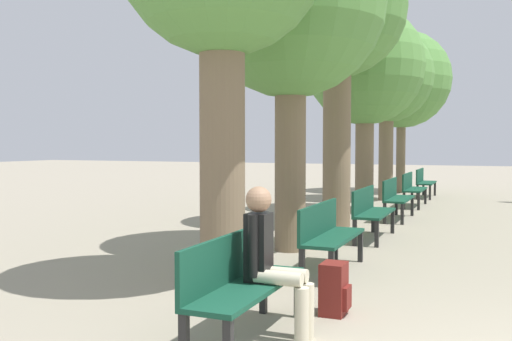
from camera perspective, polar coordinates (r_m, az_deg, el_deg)
The scene contains 13 objects.
bench_row_0 at distance 4.66m, azimuth -1.69°, elevation -10.71°, with size 0.43×1.57×0.84m.
bench_row_1 at distance 7.10m, azimuth 7.14°, elevation -6.07°, with size 0.43×1.57×0.84m.
bench_row_2 at distance 9.65m, azimuth 11.33°, elevation -3.79°, with size 0.43×1.57×0.84m.
bench_row_3 at distance 12.23m, azimuth 13.75°, elevation -2.45°, with size 0.43×1.57×0.84m.
bench_row_4 at distance 14.83m, azimuth 15.32°, elevation -1.58°, with size 0.43×1.57×0.84m.
bench_row_5 at distance 17.44m, azimuth 16.42°, elevation -0.96°, with size 0.43×1.57×0.84m.
tree_row_1 at distance 8.64m, azimuth 3.49°, elevation 16.06°, with size 2.78×2.78×5.03m.
tree_row_2 at distance 11.25m, azimuth 8.16°, elevation 15.18°, with size 2.61×2.61×5.45m.
tree_row_3 at distance 13.58m, azimuth 10.87°, elevation 10.03°, with size 2.71×2.71×4.73m.
tree_row_4 at distance 16.38m, azimuth 12.94°, elevation 9.03°, with size 2.57×2.57×4.74m.
tree_row_5 at distance 19.12m, azimuth 14.36°, elevation 8.76°, with size 3.12×3.12×5.21m.
person_seated at distance 4.69m, azimuth 1.54°, elevation -8.62°, with size 0.56×0.32×1.23m.
backpack at distance 5.43m, azimuth 7.84°, elevation -11.67°, with size 0.26×0.28×0.48m.
Camera 1 is at (-0.41, -3.52, 1.58)m, focal length 40.00 mm.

